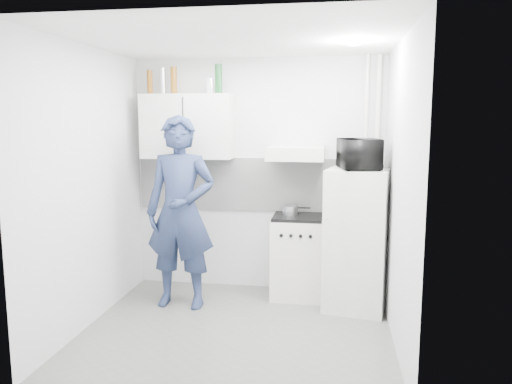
# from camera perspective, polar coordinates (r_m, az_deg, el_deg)

# --- Properties ---
(floor) EXTENTS (2.80, 2.80, 0.00)m
(floor) POSITION_cam_1_polar(r_m,az_deg,el_deg) (4.78, -2.21, -15.50)
(floor) COLOR #60615A
(floor) RESTS_ON ground
(ceiling) EXTENTS (2.80, 2.80, 0.00)m
(ceiling) POSITION_cam_1_polar(r_m,az_deg,el_deg) (4.42, -2.40, 17.04)
(ceiling) COLOR white
(ceiling) RESTS_ON wall_back
(wall_back) EXTENTS (2.80, 0.00, 2.80)m
(wall_back) POSITION_cam_1_polar(r_m,az_deg,el_deg) (5.64, 0.16, 1.91)
(wall_back) COLOR silver
(wall_back) RESTS_ON floor
(wall_left) EXTENTS (0.00, 2.60, 2.60)m
(wall_left) POSITION_cam_1_polar(r_m,az_deg,el_deg) (4.88, -18.64, 0.48)
(wall_left) COLOR silver
(wall_left) RESTS_ON floor
(wall_right) EXTENTS (0.00, 2.60, 2.60)m
(wall_right) POSITION_cam_1_polar(r_m,az_deg,el_deg) (4.37, 16.02, -0.28)
(wall_right) COLOR silver
(wall_right) RESTS_ON floor
(person) EXTENTS (0.72, 0.48, 1.97)m
(person) POSITION_cam_1_polar(r_m,az_deg,el_deg) (5.16, -8.61, -2.31)
(person) COLOR navy
(person) RESTS_ON floor
(stove) EXTENTS (0.54, 0.54, 0.87)m
(stove) POSITION_cam_1_polar(r_m,az_deg,el_deg) (5.51, 4.75, -7.45)
(stove) COLOR silver
(stove) RESTS_ON floor
(fridge) EXTENTS (0.70, 0.70, 1.44)m
(fridge) POSITION_cam_1_polar(r_m,az_deg,el_deg) (5.18, 11.45, -5.34)
(fridge) COLOR silver
(fridge) RESTS_ON floor
(stove_top) EXTENTS (0.52, 0.52, 0.03)m
(stove_top) POSITION_cam_1_polar(r_m,az_deg,el_deg) (5.40, 4.81, -2.84)
(stove_top) COLOR black
(stove_top) RESTS_ON stove
(saucepan) EXTENTS (0.17, 0.17, 0.09)m
(saucepan) POSITION_cam_1_polar(r_m,az_deg,el_deg) (5.44, 3.93, -2.06)
(saucepan) COLOR silver
(saucepan) RESTS_ON stove_top
(microwave) EXTENTS (0.60, 0.45, 0.30)m
(microwave) POSITION_cam_1_polar(r_m,az_deg,el_deg) (5.05, 11.74, 4.29)
(microwave) COLOR black
(microwave) RESTS_ON fridge
(bottle_a) EXTENTS (0.06, 0.06, 0.27)m
(bottle_a) POSITION_cam_1_polar(r_m,az_deg,el_deg) (5.75, -12.04, 12.17)
(bottle_a) COLOR brown
(bottle_a) RESTS_ON upper_cabinet
(bottle_b) EXTENTS (0.07, 0.07, 0.29)m
(bottle_b) POSITION_cam_1_polar(r_m,az_deg,el_deg) (5.70, -10.61, 12.34)
(bottle_b) COLOR silver
(bottle_b) RESTS_ON upper_cabinet
(bottle_c) EXTENTS (0.07, 0.07, 0.30)m
(bottle_c) POSITION_cam_1_polar(r_m,az_deg,el_deg) (5.66, -9.39, 12.45)
(bottle_c) COLOR brown
(bottle_c) RESTS_ON upper_cabinet
(canister_b) EXTENTS (0.09, 0.09, 0.17)m
(canister_b) POSITION_cam_1_polar(r_m,az_deg,el_deg) (5.54, -5.29, 11.96)
(canister_b) COLOR #B2B7BC
(canister_b) RESTS_ON upper_cabinet
(bottle_e) EXTENTS (0.08, 0.08, 0.32)m
(bottle_e) POSITION_cam_1_polar(r_m,az_deg,el_deg) (5.52, -4.30, 12.75)
(bottle_e) COLOR #144C1E
(bottle_e) RESTS_ON upper_cabinet
(upper_cabinet) EXTENTS (1.00, 0.35, 0.70)m
(upper_cabinet) POSITION_cam_1_polar(r_m,az_deg,el_deg) (5.60, -7.79, 7.43)
(upper_cabinet) COLOR silver
(upper_cabinet) RESTS_ON wall_back
(range_hood) EXTENTS (0.60, 0.50, 0.14)m
(range_hood) POSITION_cam_1_polar(r_m,az_deg,el_deg) (5.32, 4.57, 4.42)
(range_hood) COLOR silver
(range_hood) RESTS_ON wall_back
(backsplash) EXTENTS (2.74, 0.03, 0.60)m
(backsplash) POSITION_cam_1_polar(r_m,az_deg,el_deg) (5.64, 0.14, 0.88)
(backsplash) COLOR white
(backsplash) RESTS_ON wall_back
(pipe_a) EXTENTS (0.05, 0.05, 2.60)m
(pipe_a) POSITION_cam_1_polar(r_m,az_deg,el_deg) (5.51, 13.52, 1.53)
(pipe_a) COLOR silver
(pipe_a) RESTS_ON floor
(pipe_b) EXTENTS (0.04, 0.04, 2.60)m
(pipe_b) POSITION_cam_1_polar(r_m,az_deg,el_deg) (5.50, 12.27, 1.56)
(pipe_b) COLOR silver
(pipe_b) RESTS_ON floor
(ceiling_spot_fixture) EXTENTS (0.10, 0.10, 0.02)m
(ceiling_spot_fixture) POSITION_cam_1_polar(r_m,az_deg,el_deg) (4.54, 11.14, 16.29)
(ceiling_spot_fixture) COLOR white
(ceiling_spot_fixture) RESTS_ON ceiling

